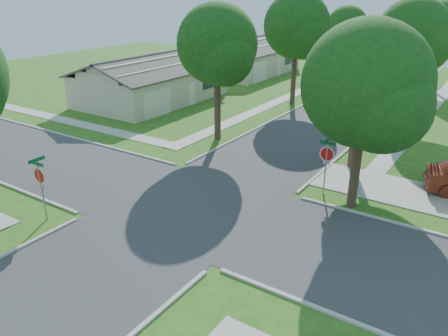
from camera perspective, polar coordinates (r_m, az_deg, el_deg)
ground at (r=21.03m, az=-4.03°, el=-4.97°), size 100.00×100.00×0.00m
road_ns at (r=21.03m, az=-4.03°, el=-4.96°), size 7.00×100.00×0.02m
sidewalk_ne at (r=42.21m, az=25.35°, el=7.07°), size 1.20×40.00×0.04m
sidewalk_nw at (r=45.40m, az=9.98°, el=9.84°), size 1.20×40.00×0.04m
driveway at (r=24.13m, az=22.00°, el=-2.84°), size 8.80×3.60×0.05m
stop_sign_sw at (r=20.52m, az=-22.91°, el=-1.27°), size 1.05×0.80×2.98m
stop_sign_ne at (r=21.95m, az=13.27°, el=1.47°), size 1.05×0.80×2.98m
tree_e_near at (r=25.00m, az=17.75°, el=12.16°), size 4.97×4.80×8.28m
tree_e_mid at (r=36.53m, az=23.53°, el=15.32°), size 5.59×5.40×9.21m
tree_e_far at (r=49.34m, az=26.56°, el=15.92°), size 5.17×5.00×8.72m
tree_w_near at (r=28.92m, az=-0.80°, el=15.39°), size 5.38×5.20×8.97m
tree_w_mid at (r=39.34m, az=9.54°, el=17.52°), size 5.80×5.60×9.56m
tree_w_far at (r=51.51m, az=15.75°, el=17.02°), size 4.76×4.60×8.04m
tree_ne_corner at (r=20.04m, az=18.14°, el=9.63°), size 5.80×5.60×8.66m
house_nw_near at (r=41.29m, az=-9.31°, el=10.77°), size 8.42×13.60×4.23m
house_nw_far at (r=54.82m, az=3.01°, el=13.86°), size 8.42×13.60×4.23m
car_curb_east at (r=40.15m, az=20.85°, el=8.13°), size 1.84×4.35×1.47m
car_curb_west at (r=54.62m, az=19.93°, el=11.63°), size 2.15×4.60×1.30m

